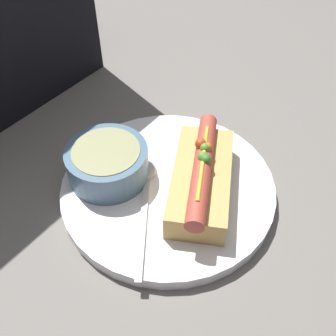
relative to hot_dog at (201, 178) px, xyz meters
name	(u,v)px	position (x,y,z in m)	size (l,w,h in m)	color
ground_plane	(168,192)	(-0.02, 0.04, -0.04)	(4.00, 4.00, 0.00)	slate
dinner_plate	(168,188)	(-0.02, 0.04, -0.03)	(0.28, 0.28, 0.02)	white
hot_dog	(201,178)	(0.00, 0.00, 0.00)	(0.18, 0.14, 0.06)	tan
soup_bowl	(107,162)	(-0.05, 0.11, 0.00)	(0.11, 0.11, 0.05)	slate
spoon	(146,192)	(-0.05, 0.05, -0.02)	(0.16, 0.12, 0.01)	#B7B7BC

